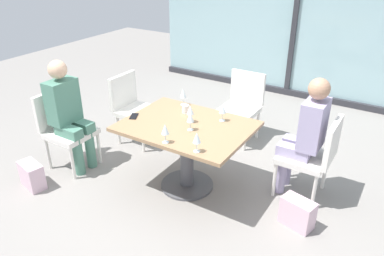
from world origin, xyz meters
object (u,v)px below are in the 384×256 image
object	(u,v)px
person_far_right	(306,132)
wine_glass_4	(190,118)
chair_near_window	(242,103)
person_side_end	(68,111)
chair_far_left	(133,105)
wine_glass_0	(165,130)
wine_glass_3	(191,110)
chair_side_end	(64,125)
coffee_cup	(186,109)
wine_glass_5	(197,138)
wine_glass_1	(223,109)
handbag_1	(32,175)
cell_phone_on_table	(134,116)
chair_far_right	(314,153)
dining_table_main	(187,140)
wine_glass_2	(183,94)
handbag_0	(297,213)

from	to	relation	value
person_far_right	wine_glass_4	xyz separation A→B (m)	(-0.94, -0.60, 0.16)
chair_near_window	person_side_end	size ratio (longest dim) A/B	0.69
chair_far_left	person_far_right	world-z (taller)	person_far_right
wine_glass_0	wine_glass_3	size ratio (longest dim) A/B	1.00
chair_side_end	wine_glass_4	world-z (taller)	wine_glass_4
chair_far_left	coffee_cup	size ratio (longest dim) A/B	9.67
wine_glass_5	wine_glass_1	bearing A→B (deg)	98.85
person_far_right	wine_glass_0	xyz separation A→B (m)	(-1.00, -0.93, 0.16)
wine_glass_5	handbag_1	xyz separation A→B (m)	(-1.75, -0.48, -0.72)
wine_glass_3	cell_phone_on_table	size ratio (longest dim) A/B	1.28
chair_far_right	wine_glass_0	xyz separation A→B (m)	(-1.11, -0.93, 0.37)
dining_table_main	cell_phone_on_table	size ratio (longest dim) A/B	8.71
person_far_right	handbag_1	bearing A→B (deg)	-149.94
chair_far_left	chair_near_window	distance (m)	1.39
chair_far_left	wine_glass_2	bearing A→B (deg)	-8.14
person_far_right	cell_phone_on_table	distance (m)	1.73
person_far_right	chair_far_left	bearing A→B (deg)	180.00
chair_far_right	wine_glass_0	size ratio (longest dim) A/B	4.70
wine_glass_5	cell_phone_on_table	bearing A→B (deg)	163.75
person_far_right	cell_phone_on_table	bearing A→B (deg)	-157.91
wine_glass_4	person_far_right	bearing A→B (deg)	32.50
wine_glass_2	wine_glass_5	xyz separation A→B (m)	(0.66, -0.80, 0.00)
chair_side_end	wine_glass_5	xyz separation A→B (m)	(1.79, -0.05, 0.37)
dining_table_main	chair_far_left	world-z (taller)	chair_far_left
person_side_end	cell_phone_on_table	size ratio (longest dim) A/B	8.75
wine_glass_3	wine_glass_5	bearing A→B (deg)	-52.64
dining_table_main	wine_glass_2	size ratio (longest dim) A/B	6.78
chair_far_right	coffee_cup	bearing A→B (deg)	-167.53
wine_glass_5	coffee_cup	bearing A→B (deg)	129.56
handbag_1	dining_table_main	bearing A→B (deg)	44.75
chair_side_end	wine_glass_3	size ratio (longest dim) A/B	4.70
chair_near_window	cell_phone_on_table	size ratio (longest dim) A/B	6.04
chair_far_left	wine_glass_5	distance (m)	1.80
wine_glass_5	handbag_0	distance (m)	1.17
coffee_cup	wine_glass_4	bearing A→B (deg)	-50.76
cell_phone_on_table	handbag_1	distance (m)	1.26
chair_near_window	handbag_1	xyz separation A→B (m)	(-1.39, -2.20, -0.36)
chair_near_window	dining_table_main	bearing A→B (deg)	-90.00
chair_side_end	wine_glass_2	bearing A→B (deg)	33.70
wine_glass_4	coffee_cup	xyz separation A→B (m)	(-0.25, 0.31, -0.09)
chair_side_end	wine_glass_4	bearing A→B (deg)	10.01
chair_far_right	person_far_right	bearing A→B (deg)	180.00
person_far_right	wine_glass_3	world-z (taller)	person_far_right
wine_glass_0	wine_glass_1	xyz separation A→B (m)	(0.22, 0.67, 0.00)
chair_far_left	person_side_end	xyz separation A→B (m)	(-0.17, -0.87, 0.20)
wine_glass_0	wine_glass_5	xyz separation A→B (m)	(0.32, 0.01, 0.00)
person_far_right	wine_glass_0	world-z (taller)	person_far_right
chair_near_window	handbag_0	xyz separation A→B (m)	(1.19, -1.31, -0.36)
chair_far_right	wine_glass_3	distance (m)	1.28
coffee_cup	handbag_1	distance (m)	1.77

